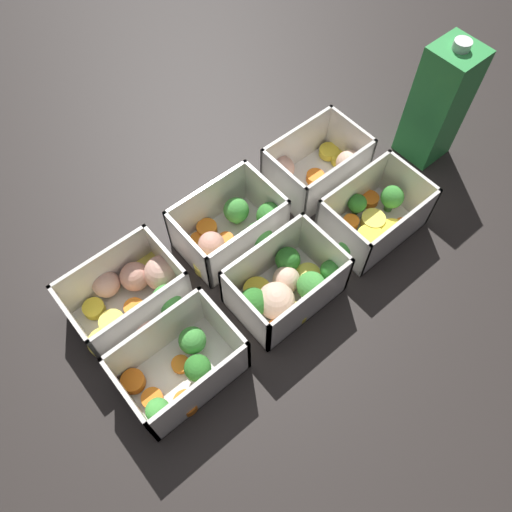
% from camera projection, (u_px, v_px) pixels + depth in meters
% --- Properties ---
extents(ground_plane, '(4.00, 4.00, 0.00)m').
position_uv_depth(ground_plane, '(256.00, 266.00, 0.71)').
color(ground_plane, '#282321').
extents(container_near_left, '(0.15, 0.11, 0.08)m').
position_uv_depth(container_near_left, '(317.00, 167.00, 0.76)').
color(container_near_left, silver).
rests_on(container_near_left, ground_plane).
extents(container_near_center, '(0.15, 0.11, 0.08)m').
position_uv_depth(container_near_center, '(234.00, 230.00, 0.70)').
color(container_near_center, silver).
rests_on(container_near_center, ground_plane).
extents(container_near_right, '(0.17, 0.12, 0.08)m').
position_uv_depth(container_near_right, '(136.00, 293.00, 0.65)').
color(container_near_right, silver).
rests_on(container_near_right, ground_plane).
extents(container_far_left, '(0.15, 0.10, 0.08)m').
position_uv_depth(container_far_left, '(372.00, 218.00, 0.72)').
color(container_far_left, silver).
rests_on(container_far_left, ground_plane).
extents(container_far_center, '(0.15, 0.10, 0.08)m').
position_uv_depth(container_far_center, '(285.00, 288.00, 0.66)').
color(container_far_center, silver).
rests_on(container_far_center, ground_plane).
extents(container_far_right, '(0.14, 0.10, 0.08)m').
position_uv_depth(container_far_right, '(180.00, 368.00, 0.60)').
color(container_far_right, silver).
rests_on(container_far_right, ground_plane).
extents(juice_carton, '(0.07, 0.07, 0.20)m').
position_uv_depth(juice_carton, '(438.00, 104.00, 0.74)').
color(juice_carton, green).
rests_on(juice_carton, ground_plane).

